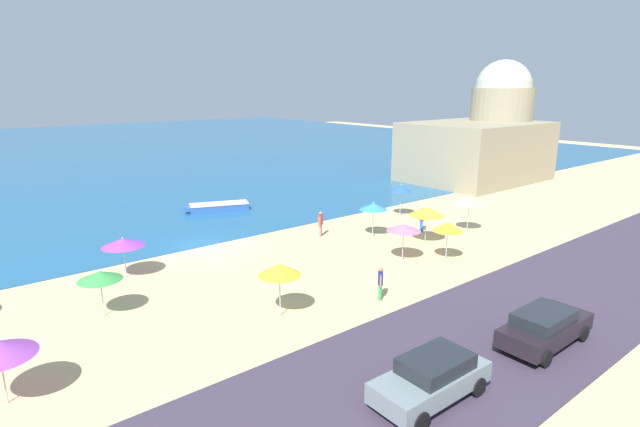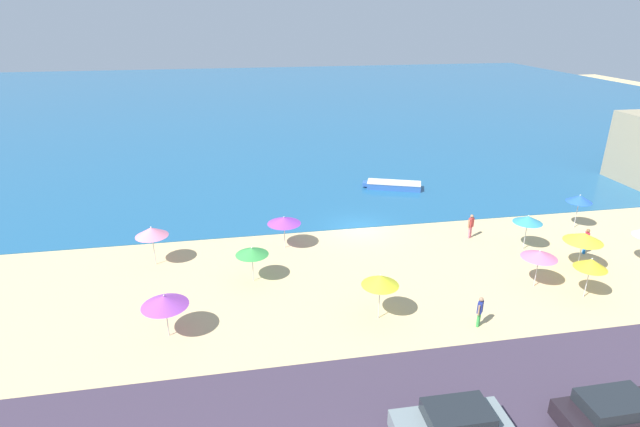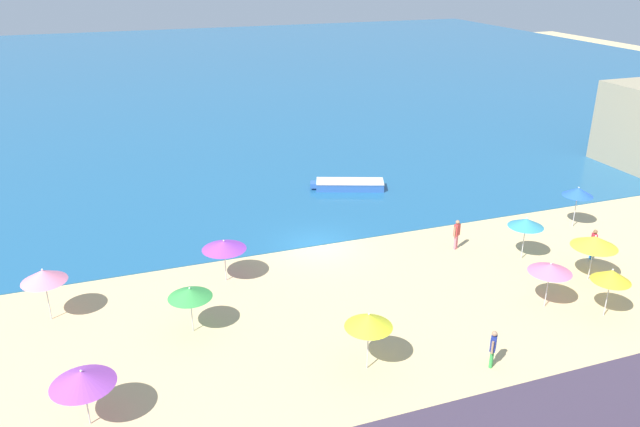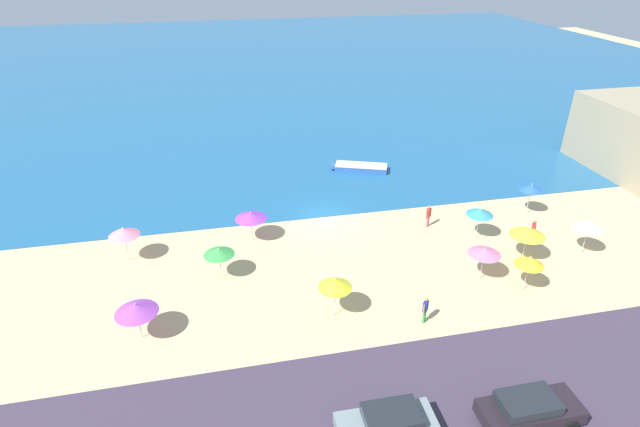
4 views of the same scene
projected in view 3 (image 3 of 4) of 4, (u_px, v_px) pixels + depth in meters
The scene contains 16 objects.
ground_plane at pixel (317, 246), 34.72m from camera, with size 160.00×160.00×0.00m, color #D4B77F.
sea at pixel (179, 76), 82.45m from camera, with size 150.00×110.00×0.05m, color #1E5986.
beach_umbrella_0 at pixel (43, 276), 26.97m from camera, with size 1.95×1.95×2.53m.
beach_umbrella_1 at pixel (578, 192), 36.33m from camera, with size 1.73×1.73×2.52m.
beach_umbrella_2 at pixel (526, 223), 32.51m from camera, with size 1.85×1.85×2.38m.
beach_umbrella_3 at pixel (369, 321), 23.69m from camera, with size 1.87×1.87×2.52m.
beach_umbrella_4 at pixel (550, 268), 28.02m from camera, with size 1.97×1.97×2.26m.
beach_umbrella_5 at pixel (595, 242), 30.37m from camera, with size 2.23×2.23×2.43m.
beach_umbrella_6 at pixel (190, 293), 26.20m from camera, with size 1.89×1.89×2.15m.
beach_umbrella_8 at pixel (224, 245), 30.35m from camera, with size 2.18×2.18×2.22m.
beach_umbrella_9 at pixel (82, 378), 20.89m from camera, with size 2.21×2.21×2.27m.
beach_umbrella_10 at pixel (612, 276), 27.28m from camera, with size 1.71×1.71×2.38m.
bather_0 at pixel (493, 347), 24.29m from camera, with size 0.41×0.45×1.63m.
bather_1 at pixel (593, 243), 32.92m from camera, with size 0.36×0.52×1.69m.
bather_2 at pixel (457, 233), 34.01m from camera, with size 0.51×0.37×1.73m.
skiff_nearshore at pixel (349, 185), 42.84m from camera, with size 5.10×3.01×0.60m.
Camera 3 is at (-10.41, -29.53, 15.11)m, focal length 35.00 mm.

